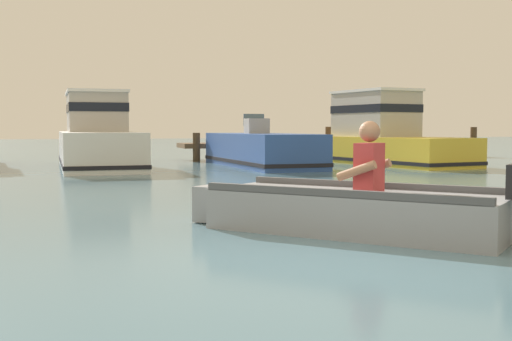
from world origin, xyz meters
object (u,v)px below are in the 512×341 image
at_px(moored_boat_white, 97,139).
at_px(moored_boat_blue, 261,151).
at_px(moored_boat_yellow, 382,137).
at_px(rowboat_with_person, 349,209).

xyz_separation_m(moored_boat_white, moored_boat_blue, (4.55, -1.03, -0.35)).
bearing_deg(moored_boat_white, moored_boat_blue, -12.79).
bearing_deg(moored_boat_white, moored_boat_yellow, -5.85).
relative_size(rowboat_with_person, moored_boat_yellow, 0.49).
height_order(moored_boat_blue, moored_boat_yellow, moored_boat_yellow).
bearing_deg(rowboat_with_person, moored_boat_blue, 76.86).
bearing_deg(moored_boat_yellow, moored_boat_blue, -177.65).
bearing_deg(moored_boat_blue, moored_boat_yellow, 2.35).
bearing_deg(moored_boat_white, rowboat_with_person, -81.74).
distance_m(moored_boat_white, moored_boat_yellow, 8.54).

